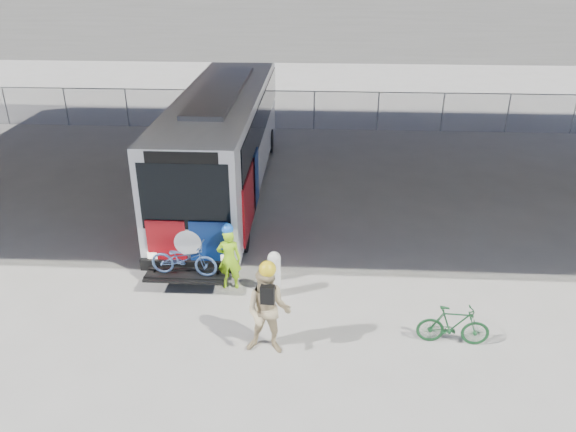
# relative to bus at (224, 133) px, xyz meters

# --- Properties ---
(ground) EXTENTS (160.00, 160.00, 0.00)m
(ground) POSITION_rel_bus_xyz_m (2.00, -4.33, -2.11)
(ground) COLOR #9E9991
(ground) RESTS_ON ground
(bus) EXTENTS (2.67, 12.91, 3.69)m
(bus) POSITION_rel_bus_xyz_m (0.00, 0.00, 0.00)
(bus) COLOR silver
(bus) RESTS_ON ground
(chainlink_fence) EXTENTS (30.00, 0.06, 30.00)m
(chainlink_fence) POSITION_rel_bus_xyz_m (2.00, 7.67, -0.69)
(chainlink_fence) COLOR gray
(chainlink_fence) RESTS_ON ground
(bollard) EXTENTS (0.32, 0.32, 1.22)m
(bollard) POSITION_rel_bus_xyz_m (2.24, -6.65, -1.46)
(bollard) COLOR white
(bollard) RESTS_ON ground
(cyclist_hivis) EXTENTS (0.62, 0.43, 1.80)m
(cyclist_hivis) POSITION_rel_bus_xyz_m (1.08, -6.35, -1.24)
(cyclist_hivis) COLOR #9AE518
(cyclist_hivis) RESTS_ON ground
(cyclist_tan) EXTENTS (1.04, 0.84, 2.21)m
(cyclist_tan) POSITION_rel_bus_xyz_m (2.28, -8.80, -1.07)
(cyclist_tan) COLOR tan
(cyclist_tan) RESTS_ON ground
(bike_parked) EXTENTS (1.58, 0.54, 0.94)m
(bike_parked) POSITION_rel_bus_xyz_m (6.25, -8.32, -1.64)
(bike_parked) COLOR #164621
(bike_parked) RESTS_ON ground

